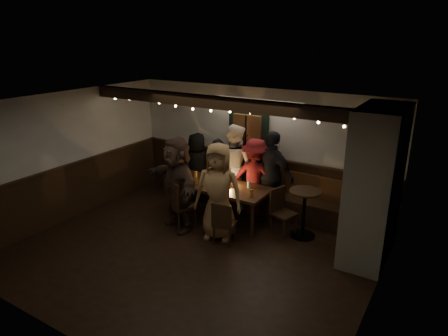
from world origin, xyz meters
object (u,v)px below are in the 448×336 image
Objects in this scene: dining_table at (219,188)px; person_a at (197,166)px; chair_near_left at (177,202)px; person_d at (255,177)px; person_c at (234,166)px; high_top at (304,208)px; person_g at (218,191)px; chair_near_right at (223,221)px; person_b at (218,171)px; chair_end at (281,208)px; person_f at (177,184)px; person_e at (272,175)px.

person_a is at bearing 146.08° from dining_table.
person_d is at bearing 56.82° from chair_near_left.
dining_table is 1.14× the size of person_c.
person_g reaches higher than high_top.
person_b is (-1.12, 1.60, 0.28)m from chair_near_right.
person_f reaches higher than chair_end.
dining_table is 1.12m from person_e.
dining_table is 2.53× the size of chair_near_right.
chair_near_left is 0.55× the size of person_c.
chair_near_right is at bearing 120.74° from person_c.
dining_table is 2.36× the size of chair_end.
person_c is 1.58m from person_f.
chair_end is 2.42m from person_a.
high_top reaches higher than chair_near_right.
high_top is 2.44m from person_f.
high_top is 2.30m from person_b.
chair_near_left is 1.09× the size of high_top.
person_b is 0.80× the size of person_f.
high_top is at bearing 166.71° from person_b.
person_g reaches higher than person_a.
person_b is 1.35m from person_e.
chair_near_left is 1.61m from person_a.
chair_near_right is at bearing 120.17° from person_a.
person_e is (0.37, 0.05, 0.10)m from person_d.
high_top is 1.36m from person_d.
chair_near_left is at bearing 172.88° from person_g.
dining_table is 0.87m from person_b.
person_g is at bearing 122.70° from person_b.
person_a is 0.84× the size of person_g.
high_top is 0.50× the size of person_c.
person_g is at bearing 87.01° from person_e.
person_b reaches higher than chair_end.
person_a reaches higher than chair_end.
high_top is 2.83m from person_a.
chair_near_left is at bearing 47.02° from person_d.
person_e is at bearing 71.66° from person_f.
high_top is 1.96m from person_c.
chair_near_left reaches higher than high_top.
person_b is at bearing 161.30° from chair_end.
person_g reaches higher than person_d.
person_a is 0.84× the size of person_f.
person_a is (-2.78, 0.49, 0.19)m from high_top.
person_b is at bearing 13.63° from person_e.
person_f is 1.01× the size of person_g.
person_c reaches higher than dining_table.
person_b is 1.65m from person_g.
person_d is at bearing 161.35° from person_a.
person_b is 0.81× the size of person_g.
chair_near_right is 0.55m from person_g.
person_c is (0.35, 1.58, 0.35)m from chair_near_left.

